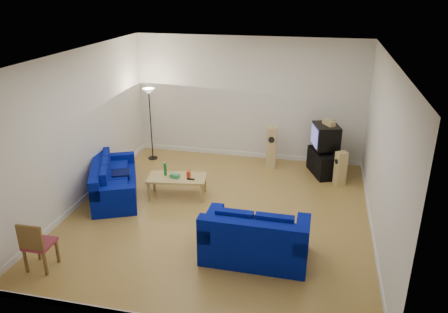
% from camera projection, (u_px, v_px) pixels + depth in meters
% --- Properties ---
extents(room, '(6.01, 6.51, 3.21)m').
position_uv_depth(room, '(219.00, 143.00, 8.43)').
color(room, olive).
rests_on(room, ground).
extents(sofa_three_seat, '(1.68, 2.27, 0.80)m').
position_uv_depth(sofa_three_seat, '(112.00, 183.00, 9.63)').
color(sofa_three_seat, '#000B7F').
rests_on(sofa_three_seat, ground).
extents(sofa_loveseat, '(1.80, 1.02, 0.89)m').
position_uv_depth(sofa_loveseat, '(255.00, 242.00, 7.39)').
color(sofa_loveseat, '#000B7F').
rests_on(sofa_loveseat, ground).
extents(coffee_table, '(1.34, 0.81, 0.46)m').
position_uv_depth(coffee_table, '(177.00, 179.00, 9.58)').
color(coffee_table, tan).
rests_on(coffee_table, ground).
extents(bottle, '(0.09, 0.09, 0.30)m').
position_uv_depth(bottle, '(165.00, 169.00, 9.59)').
color(bottle, '#197233').
rests_on(bottle, coffee_table).
extents(tissue_box, '(0.22, 0.14, 0.08)m').
position_uv_depth(tissue_box, '(175.00, 176.00, 9.50)').
color(tissue_box, green).
rests_on(tissue_box, coffee_table).
extents(red_canister, '(0.11, 0.11, 0.13)m').
position_uv_depth(red_canister, '(189.00, 174.00, 9.53)').
color(red_canister, red).
rests_on(red_canister, coffee_table).
extents(remote, '(0.17, 0.07, 0.02)m').
position_uv_depth(remote, '(191.00, 179.00, 9.43)').
color(remote, black).
rests_on(remote, coffee_table).
extents(tv_stand, '(0.87, 1.11, 0.60)m').
position_uv_depth(tv_stand, '(324.00, 163.00, 10.73)').
color(tv_stand, black).
rests_on(tv_stand, ground).
extents(av_receiver, '(0.40, 0.45, 0.09)m').
position_uv_depth(av_receiver, '(324.00, 150.00, 10.58)').
color(av_receiver, black).
rests_on(av_receiver, tv_stand).
extents(television, '(0.72, 0.86, 0.57)m').
position_uv_depth(television, '(326.00, 136.00, 10.52)').
color(television, black).
rests_on(television, av_receiver).
extents(centre_speaker, '(0.32, 0.37, 0.12)m').
position_uv_depth(centre_speaker, '(329.00, 123.00, 10.37)').
color(centre_speaker, '#D2B771').
rests_on(centre_speaker, television).
extents(speaker_left, '(0.26, 0.34, 1.06)m').
position_uv_depth(speaker_left, '(272.00, 147.00, 11.09)').
color(speaker_left, '#D2B771').
rests_on(speaker_left, ground).
extents(speaker_right, '(0.30, 0.28, 0.82)m').
position_uv_depth(speaker_right, '(340.00, 168.00, 10.12)').
color(speaker_right, '#D2B771').
rests_on(speaker_right, ground).
extents(floor_lamp, '(0.33, 0.33, 1.92)m').
position_uv_depth(floor_lamp, '(149.00, 101.00, 11.19)').
color(floor_lamp, black).
rests_on(floor_lamp, ground).
extents(dining_chair, '(0.44, 0.44, 0.90)m').
position_uv_depth(dining_chair, '(37.00, 243.00, 7.05)').
color(dining_chair, brown).
rests_on(dining_chair, ground).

